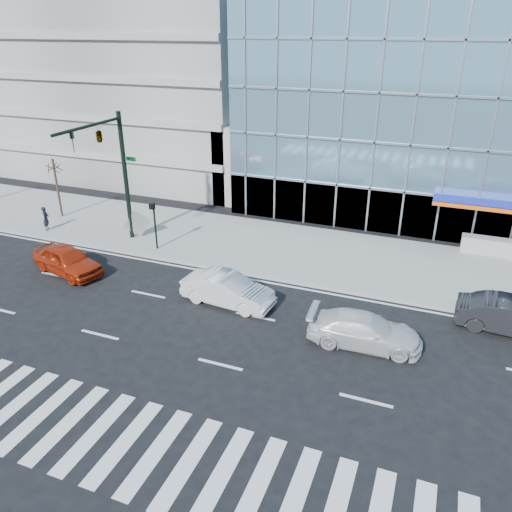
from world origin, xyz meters
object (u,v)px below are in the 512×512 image
at_px(tilted_panel, 137,224).
at_px(dark_sedan, 512,317).
at_px(pedestrian, 46,218).
at_px(traffic_signal, 107,150).
at_px(white_suv, 365,330).
at_px(street_tree_near, 54,167).
at_px(red_sedan, 67,260).
at_px(white_sedan, 228,290).
at_px(ped_signal_post, 154,218).

bearing_deg(tilted_panel, dark_sedan, -46.03).
bearing_deg(pedestrian, tilted_panel, -103.40).
height_order(traffic_signal, white_suv, traffic_signal).
distance_m(traffic_signal, white_suv, 17.84).
height_order(traffic_signal, street_tree_near, traffic_signal).
bearing_deg(pedestrian, red_sedan, -152.82).
distance_m(white_suv, white_sedan, 7.07).
relative_size(white_sedan, tilted_panel, 3.62).
bearing_deg(tilted_panel, red_sedan, -136.98).
height_order(traffic_signal, ped_signal_post, traffic_signal).
distance_m(ped_signal_post, tilted_panel, 2.69).
height_order(white_sedan, pedestrian, pedestrian).
relative_size(white_suv, pedestrian, 3.03).
bearing_deg(traffic_signal, tilted_panel, 77.23).
distance_m(traffic_signal, white_sedan, 11.39).
bearing_deg(ped_signal_post, tilted_panel, 149.77).
relative_size(street_tree_near, white_suv, 0.86).
distance_m(dark_sedan, pedestrian, 28.38).
xyz_separation_m(traffic_signal, dark_sedan, (22.24, -1.57, -5.38)).
distance_m(red_sedan, tilted_panel, 5.73).
bearing_deg(street_tree_near, traffic_signal, -22.71).
xyz_separation_m(red_sedan, tilted_panel, (0.92, 5.64, 0.27)).
relative_size(red_sedan, tilted_panel, 3.54).
height_order(ped_signal_post, tilted_panel, ped_signal_post).
distance_m(ped_signal_post, pedestrian, 8.64).
distance_m(ped_signal_post, white_sedan, 8.10).
xyz_separation_m(dark_sedan, tilted_panel, (-21.88, 3.18, 0.27)).
xyz_separation_m(white_suv, red_sedan, (-16.80, 0.94, 0.07)).
xyz_separation_m(street_tree_near, dark_sedan, (29.25, -4.50, -2.99)).
bearing_deg(dark_sedan, red_sedan, 99.04).
relative_size(traffic_signal, pedestrian, 4.92).
height_order(red_sedan, pedestrian, pedestrian).
bearing_deg(traffic_signal, pedestrian, 175.89).
bearing_deg(white_sedan, dark_sedan, -74.85).
distance_m(white_sedan, dark_sedan, 13.20).
bearing_deg(ped_signal_post, white_sedan, -32.26).
bearing_deg(red_sedan, traffic_signal, 7.12).
relative_size(traffic_signal, white_sedan, 1.70).
height_order(street_tree_near, white_sedan, street_tree_near).
xyz_separation_m(pedestrian, tilted_panel, (6.43, 1.18, 0.09)).
bearing_deg(ped_signal_post, red_sedan, -124.70).
distance_m(ped_signal_post, white_suv, 14.82).
height_order(dark_sedan, pedestrian, pedestrian).
relative_size(traffic_signal, dark_sedan, 1.67).
distance_m(ped_signal_post, red_sedan, 5.53).
relative_size(traffic_signal, tilted_panel, 6.15).
bearing_deg(tilted_panel, white_sedan, -69.52).
bearing_deg(white_sedan, traffic_signal, 72.22).
height_order(street_tree_near, red_sedan, street_tree_near).
xyz_separation_m(traffic_signal, street_tree_near, (-7.00, 2.93, -2.39)).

